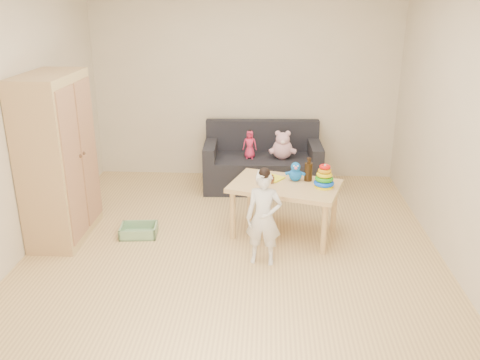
# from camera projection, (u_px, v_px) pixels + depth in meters

# --- Properties ---
(room) EXTENTS (4.50, 4.50, 4.50)m
(room) POSITION_uv_depth(u_px,v_px,m) (233.00, 121.00, 4.51)
(room) COLOR #DCB776
(room) RESTS_ON ground
(wardrobe) EXTENTS (0.46, 0.93, 1.67)m
(wardrobe) POSITION_uv_depth(u_px,v_px,m) (58.00, 159.00, 5.01)
(wardrobe) COLOR tan
(wardrobe) RESTS_ON ground
(sofa) EXTENTS (1.50, 0.79, 0.41)m
(sofa) POSITION_uv_depth(u_px,v_px,m) (262.00, 172.00, 6.53)
(sofa) COLOR black
(sofa) RESTS_ON ground
(play_table) EXTENTS (1.22, 0.95, 0.56)m
(play_table) POSITION_uv_depth(u_px,v_px,m) (284.00, 210.00, 5.21)
(play_table) COLOR tan
(play_table) RESTS_ON ground
(storage_bin) EXTENTS (0.40, 0.31, 0.11)m
(storage_bin) POSITION_uv_depth(u_px,v_px,m) (139.00, 230.00, 5.27)
(storage_bin) COLOR #7DA779
(storage_bin) RESTS_ON ground
(toddler) EXTENTS (0.35, 0.26, 0.88)m
(toddler) POSITION_uv_depth(u_px,v_px,m) (264.00, 219.00, 4.61)
(toddler) COLOR silver
(toddler) RESTS_ON ground
(pink_bear) EXTENTS (0.33, 0.31, 0.30)m
(pink_bear) POSITION_uv_depth(u_px,v_px,m) (282.00, 147.00, 6.33)
(pink_bear) COLOR #DEA4B7
(pink_bear) RESTS_ON sofa
(doll) EXTENTS (0.18, 0.12, 0.35)m
(doll) POSITION_uv_depth(u_px,v_px,m) (250.00, 145.00, 6.34)
(doll) COLOR #D62851
(doll) RESTS_ON sofa
(ring_stacker) EXTENTS (0.21, 0.21, 0.23)m
(ring_stacker) POSITION_uv_depth(u_px,v_px,m) (324.00, 178.00, 5.01)
(ring_stacker) COLOR #FFEE0D
(ring_stacker) RESTS_ON play_table
(brown_bottle) EXTENTS (0.08, 0.08, 0.24)m
(brown_bottle) POSITION_uv_depth(u_px,v_px,m) (308.00, 171.00, 5.18)
(brown_bottle) COLOR black
(brown_bottle) RESTS_ON play_table
(blue_plush) EXTENTS (0.20, 0.17, 0.20)m
(blue_plush) POSITION_uv_depth(u_px,v_px,m) (295.00, 171.00, 5.18)
(blue_plush) COLOR blue
(blue_plush) RESTS_ON play_table
(wooden_figure) EXTENTS (0.05, 0.04, 0.10)m
(wooden_figure) POSITION_uv_depth(u_px,v_px,m) (272.00, 179.00, 5.10)
(wooden_figure) COLOR #5B311C
(wooden_figure) RESTS_ON play_table
(yellow_book) EXTENTS (0.26, 0.26, 0.01)m
(yellow_book) POSITION_uv_depth(u_px,v_px,m) (273.00, 178.00, 5.26)
(yellow_book) COLOR #F8F81A
(yellow_book) RESTS_ON play_table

